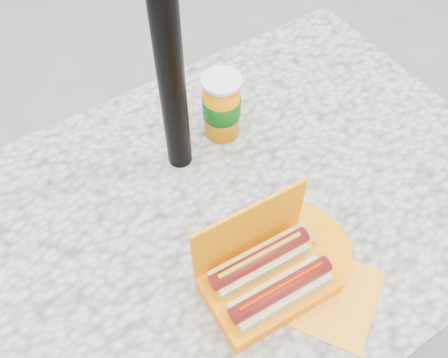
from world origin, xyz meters
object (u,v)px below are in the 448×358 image
hotdog_box (267,278)px  fries_plate (296,254)px  umbrella_pole (164,19)px  soda_cup (222,106)px

hotdog_box → fries_plate: size_ratio=0.70×
umbrella_pole → soda_cup: size_ratio=14.30×
umbrella_pole → hotdog_box: umbrella_pole is taller
fries_plate → soda_cup: bearing=80.6°
fries_plate → umbrella_pole: bearing=100.8°
hotdog_box → soda_cup: hotdog_box is taller
hotdog_box → soda_cup: 0.38m
hotdog_box → soda_cup: bearing=71.9°
hotdog_box → fries_plate: hotdog_box is taller
hotdog_box → soda_cup: (0.14, 0.35, 0.04)m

